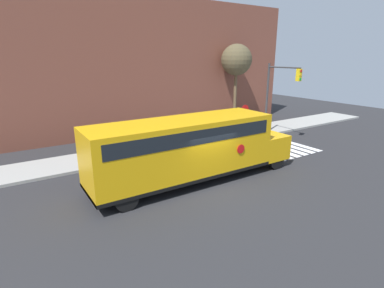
% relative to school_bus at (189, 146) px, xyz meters
% --- Properties ---
extents(ground_plane, '(60.00, 60.00, 0.00)m').
position_rel_school_bus_xyz_m(ground_plane, '(0.50, -0.92, -1.78)').
color(ground_plane, '#28282B').
extents(sidewalk_strip, '(44.00, 3.00, 0.15)m').
position_rel_school_bus_xyz_m(sidewalk_strip, '(0.50, 5.58, -1.71)').
color(sidewalk_strip, '#9E9E99').
rests_on(sidewalk_strip, ground).
extents(building_backdrop, '(32.00, 4.00, 10.29)m').
position_rel_school_bus_xyz_m(building_backdrop, '(0.50, 12.08, 3.36)').
color(building_backdrop, brown).
rests_on(building_backdrop, ground).
extents(crosswalk_stripes, '(4.00, 3.20, 0.01)m').
position_rel_school_bus_xyz_m(crosswalk_stripes, '(7.96, 1.08, -1.78)').
color(crosswalk_stripes, white).
rests_on(crosswalk_stripes, ground).
extents(school_bus, '(10.63, 2.57, 3.10)m').
position_rel_school_bus_xyz_m(school_bus, '(0.00, 0.00, 0.00)').
color(school_bus, '#EAA80F').
rests_on(school_bus, ground).
extents(stop_sign, '(0.69, 0.10, 2.54)m').
position_rel_school_bus_xyz_m(stop_sign, '(7.58, 4.48, -0.10)').
color(stop_sign, '#38383A').
rests_on(stop_sign, ground).
extents(traffic_light, '(0.28, 2.91, 5.40)m').
position_rel_school_bus_xyz_m(traffic_light, '(9.67, 3.47, 1.77)').
color(traffic_light, '#38383A').
rests_on(traffic_light, ground).
extents(tree_near_sidewalk, '(2.65, 2.65, 6.93)m').
position_rel_school_bus_xyz_m(tree_near_sidewalk, '(10.39, 8.85, 3.76)').
color(tree_near_sidewalk, brown).
rests_on(tree_near_sidewalk, ground).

